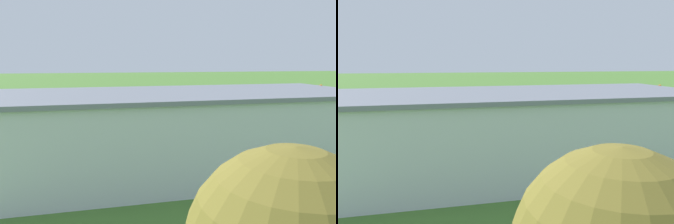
% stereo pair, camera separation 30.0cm
% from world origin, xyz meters
% --- Properties ---
extents(ground_plane, '(400.00, 400.00, 0.00)m').
position_xyz_m(ground_plane, '(0.00, 0.00, 0.00)').
color(ground_plane, '#47752D').
extents(hangar, '(35.45, 14.52, 7.38)m').
position_xyz_m(hangar, '(5.47, 35.42, 3.70)').
color(hangar, silver).
rests_on(hangar, ground_plane).
extents(biplane, '(8.37, 7.36, 4.10)m').
position_xyz_m(biplane, '(-0.48, 6.07, 2.61)').
color(biplane, yellow).
extents(person_walking_on_apron, '(0.40, 0.40, 1.53)m').
position_xyz_m(person_walking_on_apron, '(22.78, 21.45, 0.75)').
color(person_walking_on_apron, '#33723F').
rests_on(person_walking_on_apron, ground_plane).
extents(person_watching_takeoff, '(0.45, 0.45, 1.76)m').
position_xyz_m(person_watching_takeoff, '(-10.93, 25.21, 0.88)').
color(person_watching_takeoff, orange).
rests_on(person_watching_takeoff, ground_plane).
extents(person_crossing_taxiway, '(0.45, 0.45, 1.66)m').
position_xyz_m(person_crossing_taxiway, '(-12.88, 24.03, 0.83)').
color(person_crossing_taxiway, '#B23333').
rests_on(person_crossing_taxiway, ground_plane).
extents(person_by_parked_cars, '(0.47, 0.47, 1.76)m').
position_xyz_m(person_by_parked_cars, '(-10.94, 20.23, 0.88)').
color(person_by_parked_cars, '#B23333').
rests_on(person_by_parked_cars, ground_plane).
extents(person_at_fence_line, '(0.50, 0.50, 1.76)m').
position_xyz_m(person_at_fence_line, '(19.81, 21.26, 0.88)').
color(person_at_fence_line, navy).
rests_on(person_at_fence_line, ground_plane).
extents(windsock, '(1.46, 0.87, 5.17)m').
position_xyz_m(windsock, '(-32.01, 4.63, 4.56)').
color(windsock, silver).
rests_on(windsock, ground_plane).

